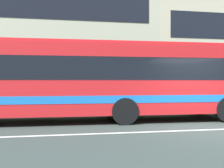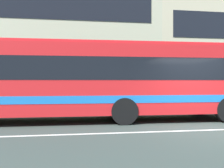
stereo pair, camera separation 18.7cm
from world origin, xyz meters
The scene contains 5 objects.
ground_plane centered at (0.00, 0.00, 0.00)m, with size 160.00×160.00×0.00m, color #37433D.
lane_centre_line centered at (0.00, 0.00, 0.00)m, with size 60.00×0.16×0.01m, color silver.
hedge_row_far centered at (-0.16, 6.77, 0.48)m, with size 15.24×1.10×0.97m, color #2D6523.
apartment_block_left centered at (-8.93, 15.82, 6.45)m, with size 23.07×8.15×12.89m.
transit_bus centered at (-3.32, 2.69, 1.73)m, with size 11.74×2.87×3.13m.
Camera 2 is at (-4.63, -7.98, 1.58)m, focal length 42.11 mm.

